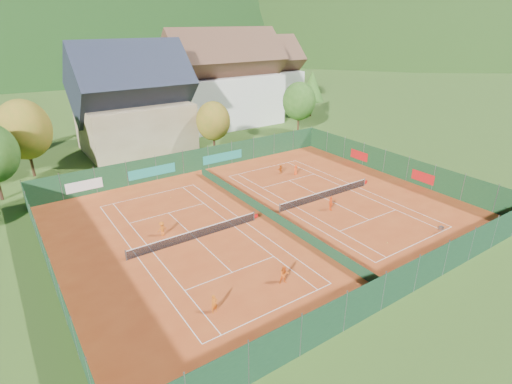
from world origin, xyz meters
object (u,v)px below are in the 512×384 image
at_px(player_left_far, 162,229).
at_px(player_right_far_b, 281,169).
at_px(chalet, 133,106).
at_px(ball_hopper, 441,228).
at_px(player_left_mid, 284,275).
at_px(player_right_near, 331,203).
at_px(player_right_far_a, 296,170).
at_px(player_left_near, 214,304).
at_px(hotel_block_b, 261,78).
at_px(hotel_block_a, 224,85).

height_order(player_left_far, player_right_far_b, player_left_far).
height_order(chalet, ball_hopper, chalet).
xyz_separation_m(chalet, player_left_mid, (-2.44, -39.80, -5.85)).
bearing_deg(player_right_near, player_right_far_a, 8.04).
height_order(player_left_near, player_right_far_b, player_left_near).
relative_size(chalet, player_left_near, 11.43).
xyz_separation_m(ball_hopper, player_right_near, (-5.07, 9.44, 0.21)).
bearing_deg(hotel_block_b, player_left_far, -134.02).
bearing_deg(player_right_near, hotel_block_b, 0.81).
distance_m(hotel_block_a, player_left_mid, 51.00).
height_order(ball_hopper, player_right_near, player_right_near).
relative_size(player_left_far, player_right_near, 0.93).
height_order(chalet, player_left_near, chalet).
height_order(player_left_far, player_right_near, player_right_near).
bearing_deg(player_left_mid, hotel_block_a, 84.05).
xyz_separation_m(hotel_block_a, player_right_far_a, (-5.98, -28.38, -6.73)).
xyz_separation_m(chalet, hotel_block_a, (19.00, 6.00, 0.76)).
xyz_separation_m(player_left_near, player_right_far_b, (20.02, 18.73, -0.11)).
bearing_deg(player_right_far_b, hotel_block_b, -133.41).
xyz_separation_m(chalet, ball_hopper, (14.45, -41.98, -6.07)).
xyz_separation_m(player_left_far, player_right_near, (16.68, -4.84, 0.06)).
relative_size(hotel_block_a, player_left_near, 15.23).
bearing_deg(player_left_near, player_left_mid, -7.19).
xyz_separation_m(hotel_block_b, player_left_mid, (-35.44, -53.80, -5.85)).
relative_size(ball_hopper, player_left_near, 0.56).
xyz_separation_m(hotel_block_a, player_left_far, (-26.30, -33.71, -6.67)).
bearing_deg(hotel_block_b, ball_hopper, -108.33).
bearing_deg(player_right_far_b, player_right_near, 67.10).
bearing_deg(chalet, player_left_far, -104.76).
height_order(player_right_near, player_right_far_a, player_right_near).
bearing_deg(player_left_near, ball_hopper, -12.16).
bearing_deg(hotel_block_a, ball_hopper, -95.41).
bearing_deg(player_right_near, player_left_mid, 149.27).
distance_m(hotel_block_b, player_right_far_b, 41.46).
distance_m(hotel_block_b, player_left_far, 58.30).
relative_size(player_left_far, player_right_far_b, 1.20).
height_order(chalet, player_left_mid, chalet).
height_order(hotel_block_a, player_right_far_a, hotel_block_a).
height_order(chalet, player_left_far, chalet).
relative_size(player_left_mid, player_right_far_a, 1.18).
height_order(hotel_block_a, player_left_near, hotel_block_a).
relative_size(ball_hopper, player_left_mid, 0.52).
bearing_deg(player_left_near, hotel_block_b, 45.84).
distance_m(hotel_block_a, player_right_far_b, 28.81).
relative_size(player_right_far_a, player_right_far_b, 1.11).
bearing_deg(player_left_far, ball_hopper, 139.43).
xyz_separation_m(hotel_block_b, ball_hopper, (-18.55, -55.98, -6.06)).
height_order(player_right_near, player_right_far_b, player_right_near).
bearing_deg(player_left_far, player_right_far_b, -167.77).
relative_size(hotel_block_a, player_right_near, 14.08).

